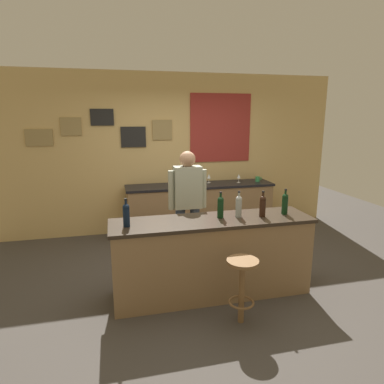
% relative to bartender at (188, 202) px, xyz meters
% --- Properties ---
extents(ground_plane, '(10.00, 10.00, 0.00)m').
position_rel_bartender_xyz_m(ground_plane, '(0.12, -0.36, -0.94)').
color(ground_plane, '#423D38').
extents(back_wall, '(6.00, 0.09, 2.80)m').
position_rel_bartender_xyz_m(back_wall, '(0.13, 1.67, 0.48)').
color(back_wall, tan).
rests_on(back_wall, ground_plane).
extents(bar_counter, '(2.31, 0.60, 0.92)m').
position_rel_bartender_xyz_m(bar_counter, '(0.12, -0.76, -0.47)').
color(bar_counter, olive).
rests_on(bar_counter, ground_plane).
extents(side_counter, '(2.58, 0.56, 0.90)m').
position_rel_bartender_xyz_m(side_counter, '(0.52, 1.29, -0.48)').
color(side_counter, olive).
rests_on(side_counter, ground_plane).
extents(bartender, '(0.52, 0.21, 1.62)m').
position_rel_bartender_xyz_m(bartender, '(0.00, 0.00, 0.00)').
color(bartender, '#384766').
rests_on(bartender, ground_plane).
extents(bar_stool, '(0.32, 0.32, 0.68)m').
position_rel_bartender_xyz_m(bar_stool, '(0.25, -1.38, -0.48)').
color(bar_stool, brown).
rests_on(bar_stool, ground_plane).
extents(wine_bottle_a, '(0.07, 0.07, 0.31)m').
position_rel_bartender_xyz_m(wine_bottle_a, '(-0.84, -0.79, 0.12)').
color(wine_bottle_a, black).
rests_on(wine_bottle_a, bar_counter).
extents(wine_bottle_b, '(0.07, 0.07, 0.31)m').
position_rel_bartender_xyz_m(wine_bottle_b, '(0.22, -0.72, 0.12)').
color(wine_bottle_b, black).
rests_on(wine_bottle_b, bar_counter).
extents(wine_bottle_c, '(0.07, 0.07, 0.31)m').
position_rel_bartender_xyz_m(wine_bottle_c, '(0.44, -0.74, 0.12)').
color(wine_bottle_c, '#999E99').
rests_on(wine_bottle_c, bar_counter).
extents(wine_bottle_d, '(0.07, 0.07, 0.31)m').
position_rel_bartender_xyz_m(wine_bottle_d, '(0.71, -0.80, 0.12)').
color(wine_bottle_d, black).
rests_on(wine_bottle_d, bar_counter).
extents(wine_bottle_e, '(0.07, 0.07, 0.31)m').
position_rel_bartender_xyz_m(wine_bottle_e, '(1.01, -0.76, 0.12)').
color(wine_bottle_e, black).
rests_on(wine_bottle_e, bar_counter).
extents(wine_glass_a, '(0.07, 0.07, 0.16)m').
position_rel_bartender_xyz_m(wine_glass_a, '(0.70, 1.39, 0.07)').
color(wine_glass_a, silver).
rests_on(wine_glass_a, side_counter).
extents(wine_glass_b, '(0.07, 0.07, 0.16)m').
position_rel_bartender_xyz_m(wine_glass_b, '(1.23, 1.28, 0.07)').
color(wine_glass_b, silver).
rests_on(wine_glass_b, side_counter).
extents(coffee_mug, '(0.12, 0.08, 0.09)m').
position_rel_bartender_xyz_m(coffee_mug, '(1.60, 1.28, 0.01)').
color(coffee_mug, '#338C4C').
rests_on(coffee_mug, side_counter).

